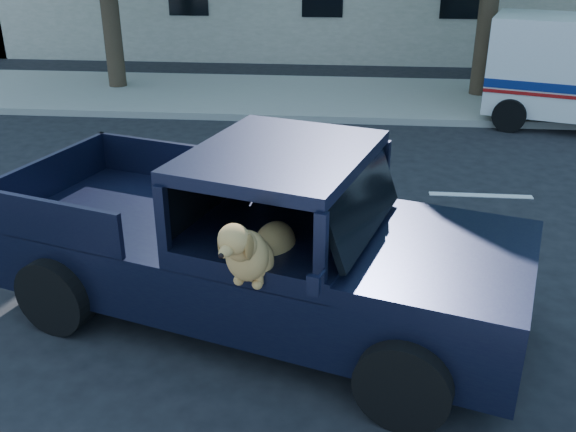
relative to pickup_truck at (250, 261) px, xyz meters
name	(u,v)px	position (x,y,z in m)	size (l,w,h in m)	color
ground	(179,296)	(-0.89, 0.28, -0.65)	(120.00, 120.00, 0.00)	black
far_sidewalk	(272,96)	(-0.89, 9.48, -0.58)	(60.00, 4.00, 0.15)	gray
lane_stripes	(353,191)	(1.11, 3.68, -0.65)	(21.60, 0.14, 0.01)	silver
pickup_truck	(250,261)	(0.00, 0.00, 0.00)	(5.79, 3.61, 1.94)	black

